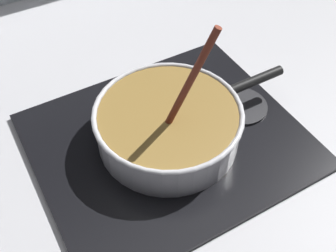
{
  "coord_description": "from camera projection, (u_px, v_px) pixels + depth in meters",
  "views": [
    {
      "loc": [
        -0.19,
        -0.45,
        0.69
      ],
      "look_at": [
        0.09,
        0.05,
        0.05
      ],
      "focal_mm": 44.1,
      "sensor_mm": 36.0,
      "label": 1
    }
  ],
  "objects": [
    {
      "name": "cooking_pan",
      "position": [
        168.0,
        124.0,
        0.86
      ],
      "size": [
        0.45,
        0.31,
        0.29
      ],
      "color": "silver",
      "rests_on": "hob_plate"
    },
    {
      "name": "ground",
      "position": [
        141.0,
        182.0,
        0.86
      ],
      "size": [
        2.4,
        1.6,
        0.04
      ],
      "primitive_type": "cube",
      "color": "#B7B7BC"
    },
    {
      "name": "hob_plate",
      "position": [
        168.0,
        140.0,
        0.9
      ],
      "size": [
        0.56,
        0.48,
        0.01
      ],
      "primitive_type": "cube",
      "color": "black",
      "rests_on": "ground"
    },
    {
      "name": "burner_ring",
      "position": [
        168.0,
        137.0,
        0.89
      ],
      "size": [
        0.19,
        0.19,
        0.01
      ],
      "primitive_type": "torus",
      "color": "#592D0C",
      "rests_on": "hob_plate"
    },
    {
      "name": "spare_burner",
      "position": [
        241.0,
        106.0,
        0.96
      ],
      "size": [
        0.12,
        0.12,
        0.01
      ],
      "primitive_type": "cylinder",
      "color": "#262628",
      "rests_on": "hob_plate"
    }
  ]
}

